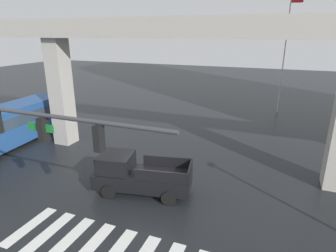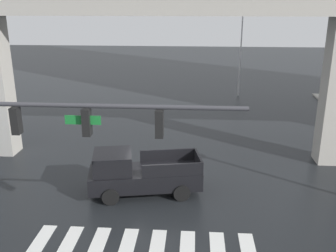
% 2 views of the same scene
% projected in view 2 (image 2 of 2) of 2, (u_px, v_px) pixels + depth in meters
% --- Properties ---
extents(ground_plane, '(120.00, 120.00, 0.00)m').
position_uv_depth(ground_plane, '(155.00, 188.00, 18.36)').
color(ground_plane, black).
extents(crosswalk_stripes, '(8.25, 2.80, 0.01)m').
position_uv_depth(crosswalk_stripes, '(141.00, 252.00, 13.69)').
color(crosswalk_stripes, silver).
rests_on(crosswalk_stripes, ground).
extents(elevated_overpass, '(57.74, 2.03, 9.04)m').
position_uv_depth(elevated_overpass, '(162.00, 18.00, 19.65)').
color(elevated_overpass, '#ADA89E').
rests_on(elevated_overpass, ground).
extents(pickup_truck, '(5.36, 2.81, 2.08)m').
position_uv_depth(pickup_truck, '(139.00, 174.00, 17.59)').
color(pickup_truck, black).
rests_on(pickup_truck, ground).
extents(traffic_signal_mast, '(10.89, 0.32, 6.20)m').
position_uv_depth(traffic_signal_mast, '(13.00, 133.00, 11.79)').
color(traffic_signal_mast, '#38383D').
rests_on(traffic_signal_mast, ground).
extents(flagpole, '(1.16, 0.12, 11.74)m').
position_uv_depth(flagpole, '(243.00, 23.00, 34.11)').
color(flagpole, silver).
rests_on(flagpole, ground).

